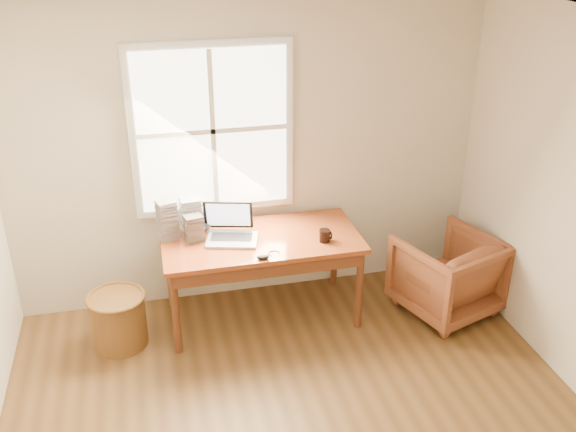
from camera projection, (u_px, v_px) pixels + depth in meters
name	position (u px, v px, depth m)	size (l,w,h in m)	color
room_shell	(314.00, 281.00, 3.50)	(4.04, 4.54, 2.64)	brown
desk	(261.00, 240.00, 5.19)	(1.60, 0.80, 0.04)	brown
armchair	(447.00, 274.00, 5.45)	(0.74, 0.76, 0.69)	brown
wicker_stool	(119.00, 320.00, 5.06)	(0.43, 0.43, 0.43)	brown
laptop	(231.00, 223.00, 5.06)	(0.43, 0.45, 0.32)	#A1A3A8
mouse	(263.00, 257.00, 4.86)	(0.10, 0.06, 0.03)	black
coffee_mug	(325.00, 236.00, 5.11)	(0.09, 0.09, 0.10)	black
cd_stack_a	(191.00, 216.00, 5.19)	(0.16, 0.14, 0.31)	#ABB0B7
cd_stack_b	(194.00, 228.00, 5.09)	(0.14, 0.12, 0.22)	#27272C
cd_stack_c	(167.00, 220.00, 5.10)	(0.15, 0.13, 0.33)	#A8A9B6
cd_stack_d	(203.00, 217.00, 5.33)	(0.14, 0.12, 0.18)	silver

